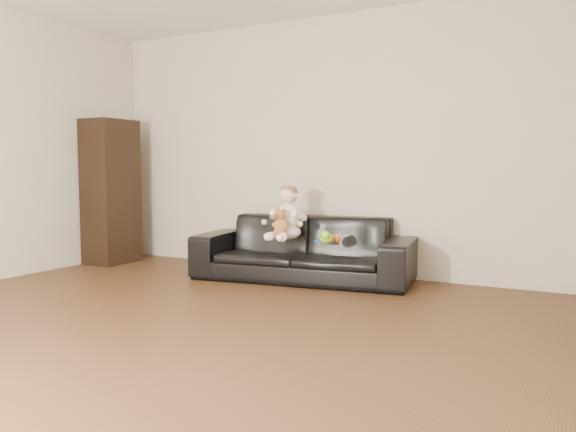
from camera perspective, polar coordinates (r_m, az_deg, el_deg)
The scene contains 10 objects.
floor at distance 3.67m, azimuth -15.84°, elevation -12.17°, with size 5.50×5.50×0.00m, color #492E1A.
wall_back at distance 5.82m, azimuth 3.09°, elevation 7.14°, with size 5.00×5.00×0.00m, color #BEB4A0.
sofa at distance 5.38m, azimuth 1.56°, elevation -3.31°, with size 2.07×0.81×0.60m, color black.
cabinet at distance 6.63m, azimuth -17.53°, elevation 2.36°, with size 0.40×0.55×1.61m, color black.
shelf_item at distance 6.61m, azimuth -17.48°, elevation 5.49°, with size 0.18×0.25×0.28m, color silver.
baby at distance 5.30m, azimuth -0.07°, elevation 0.04°, with size 0.36×0.44×0.51m.
teddy_bear at distance 5.16m, azimuth -0.79°, elevation -0.60°, with size 0.15×0.15×0.24m.
toy_green at distance 5.01m, azimuth 3.98°, elevation -2.28°, with size 0.11×0.14×0.10m, color #8AD218.
toy_rattle at distance 5.07m, azimuth 4.99°, elevation -2.37°, with size 0.07×0.07×0.07m, color #E1481A.
toy_blue_disc at distance 5.16m, azimuth 3.28°, elevation -2.53°, with size 0.10×0.10×0.01m, color blue.
Camera 1 is at (2.45, -2.52, 1.06)m, focal length 35.00 mm.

